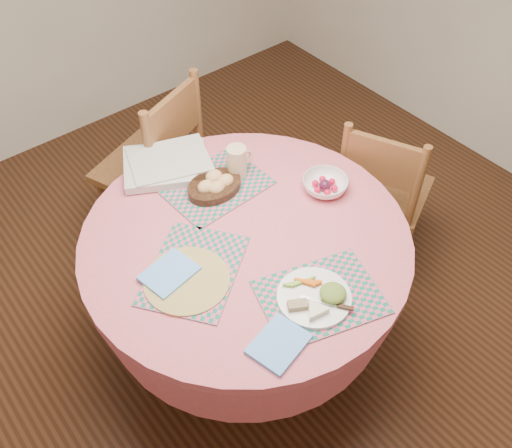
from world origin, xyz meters
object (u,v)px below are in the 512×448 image
Objects in this scene: dining_table at (246,269)px; fruit_bowl at (325,185)px; wicker_trivet at (187,280)px; bread_bowl at (215,185)px; latte_mug at (237,161)px; chair_back at (157,163)px; dinner_plate at (317,296)px; chair_right at (381,192)px.

fruit_bowl reaches higher than dining_table.
wicker_trivet reaches higher than dining_table.
dining_table is at bearing 7.88° from wicker_trivet.
latte_mug is at bearing 8.77° from bread_bowl.
bread_bowl is at bearing 64.36° from chair_back.
dining_table is 5.62× the size of fruit_bowl.
bread_bowl is 0.14m from latte_mug.
bread_bowl is at bearing 141.69° from fruit_bowl.
chair_back is at bearing 85.72° from dinner_plate.
dinner_plate is (0.01, -0.38, 0.22)m from dining_table.
dining_table is 0.36m from bread_bowl.
latte_mug is 0.36m from fruit_bowl.
chair_back is at bearing 17.98° from chair_right.
chair_back reaches higher than bread_bowl.
dinner_plate is (-0.83, -0.40, 0.31)m from chair_right.
bread_bowl reaches higher than dining_table.
dinner_plate is at bearing 64.24° from chair_back.
wicker_trivet is 0.58m from latte_mug.
dinner_plate is at bearing -94.39° from bread_bowl.
dining_table is 4.13× the size of wicker_trivet.
dining_table is 0.84m from chair_right.
chair_right is 0.88m from bread_bowl.
chair_back is (0.10, 0.82, -0.05)m from dining_table.
bread_bowl is (-0.04, -0.56, 0.28)m from chair_back.
dinner_plate is at bearing -89.11° from dining_table.
wicker_trivet is (-0.39, -0.87, 0.25)m from chair_back.
chair_right is at bearing -17.31° from bread_bowl.
dining_table is at bearing 179.24° from fruit_bowl.
dining_table is at bearing -101.74° from bread_bowl.
latte_mug is at bearing 34.51° from wicker_trivet.
dining_table is 0.83m from chair_back.
chair_right is 1.09m from chair_back.
wicker_trivet is at bearing -145.49° from latte_mug.
chair_right is 4.01× the size of fruit_bowl.
chair_right is 1.16m from wicker_trivet.
wicker_trivet is at bearing 44.46° from chair_back.
dinner_plate is 1.09× the size of bread_bowl.
dinner_plate is at bearing -136.47° from fruit_bowl.
fruit_bowl is (0.30, -0.83, 0.28)m from chair_back.
latte_mug is (0.13, 0.02, 0.04)m from bread_bowl.
chair_right is at bearing 3.90° from fruit_bowl.
dinner_plate reaches higher than fruit_bowl.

